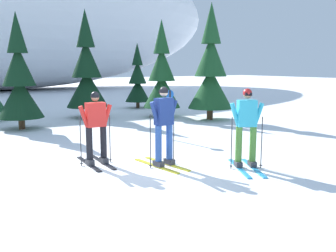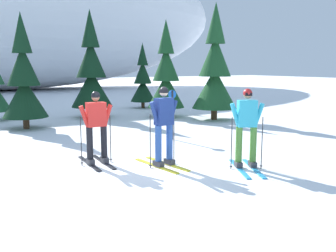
{
  "view_description": "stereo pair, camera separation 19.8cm",
  "coord_description": "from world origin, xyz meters",
  "px_view_note": "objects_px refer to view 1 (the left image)",
  "views": [
    {
      "loc": [
        -3.94,
        -7.16,
        2.33
      ],
      "look_at": [
        0.75,
        0.15,
        0.95
      ],
      "focal_mm": 40.97,
      "sensor_mm": 36.0,
      "label": 1
    },
    {
      "loc": [
        -3.77,
        -7.26,
        2.33
      ],
      "look_at": [
        0.75,
        0.15,
        0.95
      ],
      "focal_mm": 40.97,
      "sensor_mm": 36.0,
      "label": 2
    }
  ],
  "objects_px": {
    "pine_tree_center_left": "(87,73)",
    "pine_tree_right": "(138,81)",
    "skier_navy_jacket": "(164,125)",
    "skier_cyan_jacket": "(246,126)",
    "trail_marker_post": "(170,112)",
    "pine_tree_far_right": "(211,71)",
    "pine_tree_center_right": "(162,77)",
    "skier_red_jacket": "(96,126)",
    "pine_tree_left": "(19,81)"
  },
  "relations": [
    {
      "from": "skier_navy_jacket",
      "to": "skier_red_jacket",
      "type": "relative_size",
      "value": 1.07
    },
    {
      "from": "skier_navy_jacket",
      "to": "pine_tree_center_left",
      "type": "xyz_separation_m",
      "value": [
        1.59,
        8.98,
        1.01
      ]
    },
    {
      "from": "skier_cyan_jacket",
      "to": "pine_tree_far_right",
      "type": "xyz_separation_m",
      "value": [
        4.3,
        6.64,
        1.1
      ]
    },
    {
      "from": "pine_tree_left",
      "to": "skier_navy_jacket",
      "type": "bearing_deg",
      "value": -77.46
    },
    {
      "from": "pine_tree_left",
      "to": "pine_tree_center_right",
      "type": "distance_m",
      "value": 6.13
    },
    {
      "from": "pine_tree_left",
      "to": "pine_tree_far_right",
      "type": "distance_m",
      "value": 7.64
    },
    {
      "from": "skier_red_jacket",
      "to": "pine_tree_center_left",
      "type": "distance_m",
      "value": 8.55
    },
    {
      "from": "pine_tree_left",
      "to": "pine_tree_center_right",
      "type": "relative_size",
      "value": 0.97
    },
    {
      "from": "pine_tree_center_left",
      "to": "pine_tree_right",
      "type": "distance_m",
      "value": 4.4
    },
    {
      "from": "skier_cyan_jacket",
      "to": "skier_red_jacket",
      "type": "relative_size",
      "value": 1.05
    },
    {
      "from": "pine_tree_center_left",
      "to": "trail_marker_post",
      "type": "bearing_deg",
      "value": -87.34
    },
    {
      "from": "skier_navy_jacket",
      "to": "pine_tree_far_right",
      "type": "height_order",
      "value": "pine_tree_far_right"
    },
    {
      "from": "skier_cyan_jacket",
      "to": "pine_tree_center_left",
      "type": "bearing_deg",
      "value": 89.54
    },
    {
      "from": "skier_cyan_jacket",
      "to": "pine_tree_left",
      "type": "relative_size",
      "value": 0.43
    },
    {
      "from": "skier_cyan_jacket",
      "to": "pine_tree_center_left",
      "type": "xyz_separation_m",
      "value": [
        0.08,
        10.1,
        1.03
      ]
    },
    {
      "from": "pine_tree_center_right",
      "to": "trail_marker_post",
      "type": "xyz_separation_m",
      "value": [
        -2.62,
        -4.72,
        -0.93
      ]
    },
    {
      "from": "skier_cyan_jacket",
      "to": "pine_tree_right",
      "type": "bearing_deg",
      "value": 72.76
    },
    {
      "from": "skier_cyan_jacket",
      "to": "pine_tree_center_right",
      "type": "distance_m",
      "value": 9.05
    },
    {
      "from": "pine_tree_left",
      "to": "trail_marker_post",
      "type": "bearing_deg",
      "value": -52.77
    },
    {
      "from": "skier_red_jacket",
      "to": "pine_tree_far_right",
      "type": "bearing_deg",
      "value": 32.67
    },
    {
      "from": "skier_red_jacket",
      "to": "pine_tree_right",
      "type": "bearing_deg",
      "value": 57.21
    },
    {
      "from": "pine_tree_center_right",
      "to": "pine_tree_left",
      "type": "bearing_deg",
      "value": -178.98
    },
    {
      "from": "pine_tree_left",
      "to": "skier_cyan_jacket",
      "type": "bearing_deg",
      "value": -69.54
    },
    {
      "from": "pine_tree_center_left",
      "to": "pine_tree_right",
      "type": "relative_size",
      "value": 1.34
    },
    {
      "from": "pine_tree_right",
      "to": "pine_tree_far_right",
      "type": "height_order",
      "value": "pine_tree_far_right"
    },
    {
      "from": "skier_navy_jacket",
      "to": "pine_tree_right",
      "type": "distance_m",
      "value": 12.44
    },
    {
      "from": "pine_tree_left",
      "to": "pine_tree_center_left",
      "type": "xyz_separation_m",
      "value": [
        3.21,
        1.71,
        0.22
      ]
    },
    {
      "from": "pine_tree_left",
      "to": "trail_marker_post",
      "type": "xyz_separation_m",
      "value": [
        3.5,
        -4.61,
        -0.88
      ]
    },
    {
      "from": "trail_marker_post",
      "to": "pine_tree_left",
      "type": "bearing_deg",
      "value": 127.23
    },
    {
      "from": "skier_red_jacket",
      "to": "pine_tree_far_right",
      "type": "height_order",
      "value": "pine_tree_far_right"
    },
    {
      "from": "skier_cyan_jacket",
      "to": "pine_tree_left",
      "type": "xyz_separation_m",
      "value": [
        -3.13,
        8.38,
        0.81
      ]
    },
    {
      "from": "pine_tree_far_right",
      "to": "trail_marker_post",
      "type": "distance_m",
      "value": 5.0
    },
    {
      "from": "skier_cyan_jacket",
      "to": "trail_marker_post",
      "type": "height_order",
      "value": "skier_cyan_jacket"
    },
    {
      "from": "pine_tree_center_right",
      "to": "trail_marker_post",
      "type": "distance_m",
      "value": 5.48
    },
    {
      "from": "skier_red_jacket",
      "to": "pine_tree_left",
      "type": "relative_size",
      "value": 0.41
    },
    {
      "from": "pine_tree_center_left",
      "to": "pine_tree_far_right",
      "type": "height_order",
      "value": "pine_tree_far_right"
    },
    {
      "from": "skier_cyan_jacket",
      "to": "pine_tree_center_left",
      "type": "distance_m",
      "value": 10.15
    },
    {
      "from": "skier_cyan_jacket",
      "to": "pine_tree_left",
      "type": "bearing_deg",
      "value": 110.46
    },
    {
      "from": "pine_tree_center_left",
      "to": "pine_tree_far_right",
      "type": "xyz_separation_m",
      "value": [
        4.22,
        -3.46,
        0.08
      ]
    },
    {
      "from": "pine_tree_center_left",
      "to": "pine_tree_center_right",
      "type": "distance_m",
      "value": 3.33
    },
    {
      "from": "pine_tree_right",
      "to": "pine_tree_center_left",
      "type": "bearing_deg",
      "value": -149.09
    },
    {
      "from": "pine_tree_far_right",
      "to": "pine_tree_center_left",
      "type": "bearing_deg",
      "value": 140.63
    },
    {
      "from": "skier_red_jacket",
      "to": "pine_tree_left",
      "type": "distance_m",
      "value": 6.35
    },
    {
      "from": "skier_cyan_jacket",
      "to": "skier_red_jacket",
      "type": "bearing_deg",
      "value": 142.73
    },
    {
      "from": "skier_navy_jacket",
      "to": "pine_tree_center_left",
      "type": "distance_m",
      "value": 9.18
    },
    {
      "from": "skier_cyan_jacket",
      "to": "pine_tree_far_right",
      "type": "bearing_deg",
      "value": 57.06
    },
    {
      "from": "skier_navy_jacket",
      "to": "pine_tree_center_right",
      "type": "bearing_deg",
      "value": 58.57
    },
    {
      "from": "skier_red_jacket",
      "to": "pine_tree_left",
      "type": "bearing_deg",
      "value": 93.31
    },
    {
      "from": "pine_tree_left",
      "to": "skier_red_jacket",
      "type": "bearing_deg",
      "value": -86.69
    },
    {
      "from": "skier_red_jacket",
      "to": "pine_tree_center_left",
      "type": "relative_size",
      "value": 0.37
    }
  ]
}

